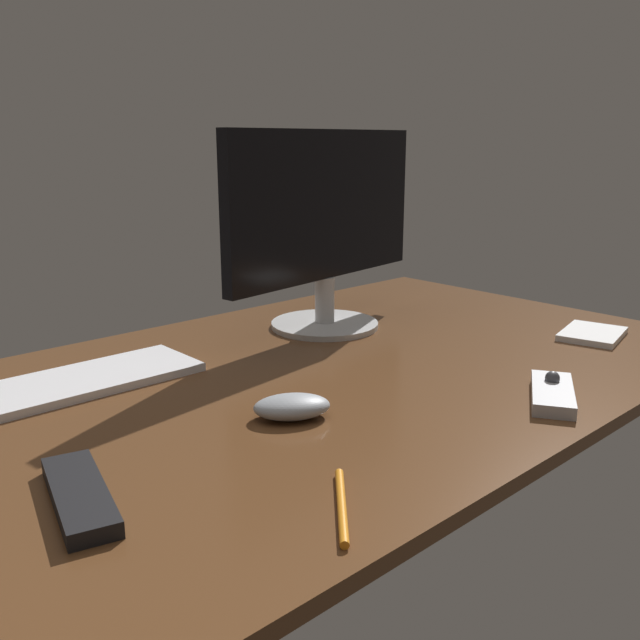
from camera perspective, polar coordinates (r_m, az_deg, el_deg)
desk at (r=113.72cm, az=0.14°, el=-4.60°), size 140.00×84.00×2.00cm
monitor at (r=134.60cm, az=0.40°, el=8.09°), size 52.09×21.43×38.40cm
keyboard at (r=111.50cm, az=-20.30°, el=-5.06°), size 41.04×14.52×1.30cm
computer_mouse at (r=94.06cm, az=-2.34°, el=-7.16°), size 12.35×11.10×3.19cm
media_remote at (r=106.02cm, az=18.64°, el=-5.71°), size 15.89×12.71×3.35cm
tv_remote at (r=77.79cm, az=-19.24°, el=-13.51°), size 9.52×18.53×1.86cm
notepad at (r=141.59cm, az=21.56°, el=-1.07°), size 15.77×13.07×1.16cm
pen at (r=72.88cm, az=1.80°, el=-15.05°), size 10.40×11.26×0.94cm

